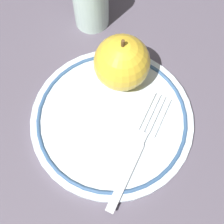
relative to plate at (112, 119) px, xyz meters
The scene contains 4 objects.
ground_plane 0.02m from the plate, 30.20° to the left, with size 2.00×2.00×0.00m, color #544C5A.
plate is the anchor object (origin of this frame).
apple_red_whole 0.09m from the plate, 154.65° to the left, with size 0.08×0.08×0.09m.
fork 0.07m from the plate, 18.25° to the left, with size 0.16×0.13×0.00m.
Camera 1 is at (0.16, -0.05, 0.44)m, focal length 50.00 mm.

